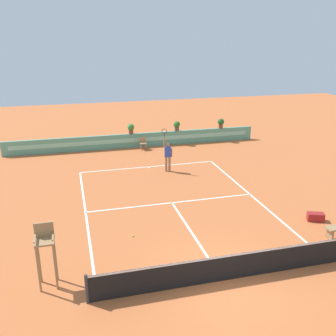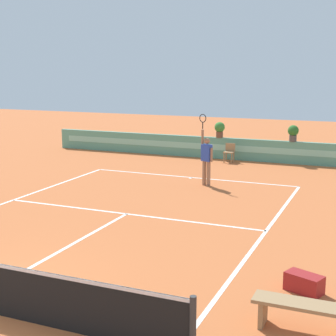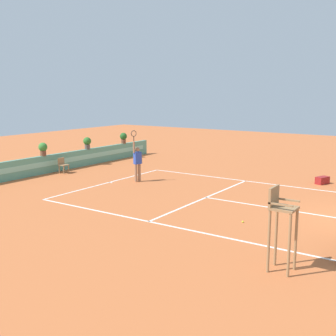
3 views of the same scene
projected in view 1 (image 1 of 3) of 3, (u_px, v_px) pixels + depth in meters
ground_plane at (174, 206)px, 18.21m from camera, size 60.00×60.00×0.00m
court_lines at (170, 200)px, 18.86m from camera, size 8.32×11.94×0.01m
net at (224, 267)px, 12.56m from camera, size 8.92×0.10×1.00m
back_wall_barrier at (135, 140)px, 27.52m from camera, size 18.00×0.21×1.00m
umpire_chair at (45, 248)px, 12.10m from camera, size 0.60×0.60×2.14m
ball_kid_chair at (143, 143)px, 26.96m from camera, size 0.44×0.44×0.85m
gear_bag at (316, 217)px, 16.75m from camera, size 0.78×0.59×0.36m
tennis_player at (168, 154)px, 22.50m from camera, size 0.59×0.33×2.58m
tennis_ball_near_baseline at (133, 236)px, 15.47m from camera, size 0.07×0.07×0.07m
potted_plant_centre at (131, 128)px, 27.15m from camera, size 0.48×0.48×0.72m
potted_plant_far_right at (221, 123)px, 28.79m from camera, size 0.48×0.48×0.72m
potted_plant_right at (177, 125)px, 27.96m from camera, size 0.48×0.48×0.72m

